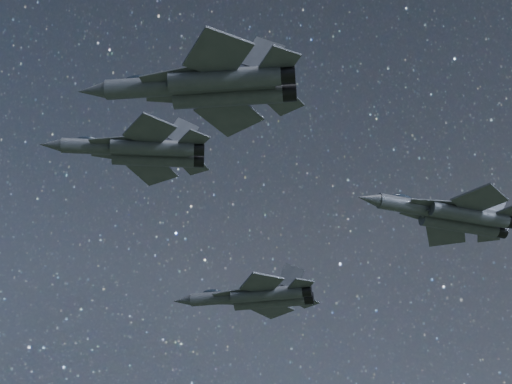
{
  "coord_description": "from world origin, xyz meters",
  "views": [
    {
      "loc": [
        5.77,
        -64.13,
        101.63
      ],
      "look_at": [
        -0.01,
        1.34,
        145.37
      ],
      "focal_mm": 55.0,
      "sensor_mm": 36.0,
      "label": 1
    }
  ],
  "objects": [
    {
      "name": "jet_left",
      "position": [
        -1.78,
        22.04,
        143.87
      ],
      "size": [
        18.22,
        12.8,
        4.6
      ],
      "rotation": [
        0.0,
        0.0,
        -0.09
      ],
      "color": "#31343D"
    },
    {
      "name": "jet_right",
      "position": [
        -2.44,
        -15.81,
        144.66
      ],
      "size": [
        18.93,
        13.53,
        4.84
      ],
      "rotation": [
        0.0,
        0.0,
        -0.0
      ],
      "color": "#31343D"
    },
    {
      "name": "jet_slot",
      "position": [
        19.27,
        3.1,
        142.68
      ],
      "size": [
        17.19,
        11.38,
        4.39
      ],
      "rotation": [
        0.0,
        0.0,
        0.38
      ],
      "color": "#31343D"
    },
    {
      "name": "jet_lead",
      "position": [
        -11.09,
        -3.55,
        147.71
      ],
      "size": [
        17.05,
        11.82,
        4.28
      ],
      "rotation": [
        0.0,
        0.0,
        0.16
      ],
      "color": "#31343D"
    }
  ]
}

